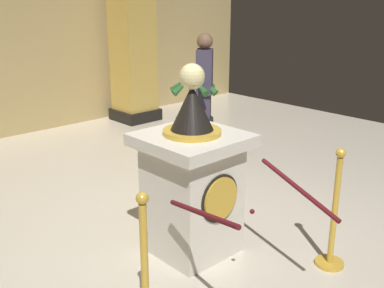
% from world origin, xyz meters
% --- Properties ---
extents(ground_plane, '(10.56, 10.56, 0.00)m').
position_xyz_m(ground_plane, '(0.00, 0.00, 0.00)').
color(ground_plane, beige).
extents(pedestal_clock, '(0.81, 0.81, 1.66)m').
position_xyz_m(pedestal_clock, '(-0.12, -0.12, 0.65)').
color(pedestal_clock, silver).
rests_on(pedestal_clock, ground_plane).
extents(stanchion_near, '(0.24, 0.24, 1.03)m').
position_xyz_m(stanchion_near, '(-1.08, -0.70, 0.36)').
color(stanchion_near, gold).
rests_on(stanchion_near, ground_plane).
extents(stanchion_far, '(0.24, 0.24, 1.03)m').
position_xyz_m(stanchion_far, '(0.56, -1.09, 0.36)').
color(stanchion_far, gold).
rests_on(stanchion_far, ground_plane).
extents(velvet_rope, '(1.05, 1.03, 0.22)m').
position_xyz_m(velvet_rope, '(-0.26, -0.90, 0.79)').
color(velvet_rope, '#591419').
extents(column_right, '(0.73, 0.73, 3.91)m').
position_xyz_m(column_right, '(2.23, 3.91, 1.94)').
color(column_right, black).
rests_on(column_right, ground_plane).
extents(potted_palm_right, '(0.75, 0.71, 1.15)m').
position_xyz_m(potted_palm_right, '(1.84, 1.93, 0.34)').
color(potted_palm_right, black).
rests_on(potted_palm_right, ground_plane).
extents(bystander_guest, '(0.42, 0.40, 1.68)m').
position_xyz_m(bystander_guest, '(1.96, 1.85, 0.89)').
color(bystander_guest, '#383347').
rests_on(bystander_guest, ground_plane).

